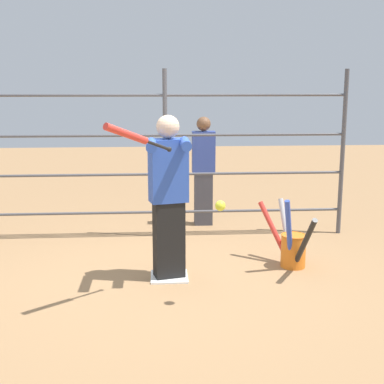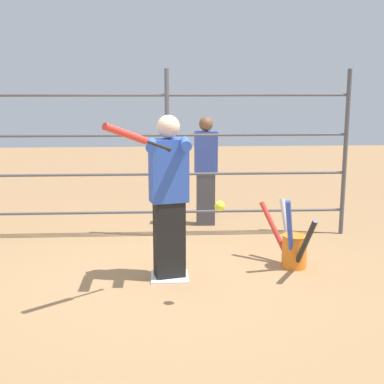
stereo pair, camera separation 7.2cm
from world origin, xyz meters
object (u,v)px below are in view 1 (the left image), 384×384
object	(u,v)px
batter	(169,193)
softball_in_flight	(220,206)
bat_bucket	(292,246)
bystander_behind_fence	(203,169)
baseball_bat_swinging	(132,136)

from	to	relation	value
batter	softball_in_flight	xyz separation A→B (m)	(-0.45, 0.77, 0.03)
bat_bucket	bystander_behind_fence	size ratio (longest dim) A/B	0.65
batter	softball_in_flight	world-z (taller)	batter
bystander_behind_fence	softball_in_flight	bearing A→B (deg)	87.84
softball_in_flight	bat_bucket	bearing A→B (deg)	-132.57
bystander_behind_fence	batter	bearing A→B (deg)	75.60
bat_bucket	bystander_behind_fence	distance (m)	2.19
baseball_bat_swinging	bystander_behind_fence	xyz separation A→B (m)	(-0.90, -2.99, -0.79)
softball_in_flight	bystander_behind_fence	bearing A→B (deg)	-92.16
softball_in_flight	batter	bearing A→B (deg)	-59.60
baseball_bat_swinging	bystander_behind_fence	size ratio (longest dim) A/B	0.38
batter	bat_bucket	size ratio (longest dim) A/B	1.69
batter	baseball_bat_swinging	distance (m)	1.09
bystander_behind_fence	baseball_bat_swinging	bearing A→B (deg)	73.34
batter	softball_in_flight	size ratio (longest dim) A/B	18.30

